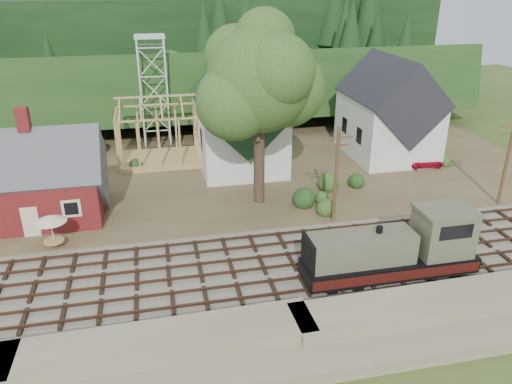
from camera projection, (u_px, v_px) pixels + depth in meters
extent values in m
plane|color=#384C1E|center=(262.00, 268.00, 34.08)|extent=(140.00, 140.00, 0.00)
cube|color=#7F7259|center=(298.00, 352.00, 26.48)|extent=(64.00, 5.00, 1.60)
cube|color=#726B5B|center=(262.00, 267.00, 34.05)|extent=(64.00, 11.00, 0.16)
cube|color=brown|center=(222.00, 172.00, 50.13)|extent=(64.00, 26.00, 0.30)
cube|color=#1E3F19|center=(197.00, 113.00, 71.66)|extent=(70.00, 28.96, 12.74)
cube|color=black|center=(187.00, 90.00, 85.97)|extent=(80.00, 20.00, 12.00)
cube|color=maroon|center=(38.00, 195.00, 39.93)|extent=(10.00, 7.00, 3.80)
cube|color=#4C4C51|center=(33.00, 173.00, 39.17)|extent=(10.80, 7.41, 7.41)
cube|color=maroon|center=(23.00, 119.00, 37.44)|extent=(0.90, 0.90, 1.80)
cube|color=beige|center=(31.00, 222.00, 37.06)|extent=(1.20, 0.06, 2.40)
cube|color=silver|center=(238.00, 133.00, 50.96)|extent=(8.00, 12.00, 6.40)
cube|color=#16311B|center=(237.00, 102.00, 49.67)|extent=(8.40, 12.96, 8.40)
cube|color=silver|center=(249.00, 95.00, 43.50)|extent=(2.40, 2.40, 4.00)
cone|color=#16311B|center=(249.00, 56.00, 42.17)|extent=(5.37, 5.37, 2.60)
cube|color=silver|center=(387.00, 126.00, 53.17)|extent=(8.00, 10.00, 6.40)
cube|color=black|center=(390.00, 96.00, 51.88)|extent=(8.40, 10.80, 8.40)
cube|color=tan|center=(160.00, 159.00, 52.38)|extent=(8.00, 6.00, 0.50)
cube|color=tan|center=(155.00, 96.00, 49.70)|extent=(8.00, 0.18, 0.18)
cube|color=silver|center=(141.00, 96.00, 53.91)|extent=(0.18, 0.18, 12.00)
cube|color=silver|center=(167.00, 95.00, 54.45)|extent=(0.18, 0.18, 12.00)
cube|color=silver|center=(141.00, 90.00, 56.41)|extent=(0.18, 0.18, 12.00)
cube|color=silver|center=(166.00, 89.00, 56.96)|extent=(0.18, 0.18, 12.00)
cube|color=silver|center=(149.00, 36.00, 53.02)|extent=(3.20, 3.20, 0.25)
cylinder|color=#38281E|center=(259.00, 158.00, 41.69)|extent=(0.90, 0.90, 8.00)
sphere|color=#31501E|center=(259.00, 80.00, 39.07)|extent=(8.40, 8.40, 8.40)
sphere|color=#31501E|center=(287.00, 88.00, 40.86)|extent=(6.40, 6.40, 6.40)
sphere|color=#31501E|center=(234.00, 102.00, 38.53)|extent=(6.00, 6.00, 6.00)
cylinder|color=#4C331E|center=(336.00, 177.00, 38.49)|extent=(0.28, 0.28, 8.00)
cube|color=#4C331E|center=(339.00, 138.00, 37.20)|extent=(2.20, 0.12, 0.12)
cube|color=#4C331E|center=(338.00, 145.00, 37.44)|extent=(1.80, 0.12, 0.12)
cylinder|color=#4C331E|center=(507.00, 163.00, 41.40)|extent=(0.28, 0.28, 8.00)
cube|color=black|center=(388.00, 274.00, 32.78)|extent=(11.32, 2.36, 0.33)
cube|color=black|center=(389.00, 265.00, 32.50)|extent=(11.32, 2.74, 1.04)
cube|color=#57573F|center=(361.00, 248.00, 31.48)|extent=(6.79, 2.17, 1.98)
cube|color=#57573F|center=(443.00, 232.00, 32.38)|extent=(3.40, 2.64, 3.02)
cube|color=#57573F|center=(447.00, 210.00, 31.75)|extent=(3.59, 2.83, 0.19)
cube|color=black|center=(457.00, 232.00, 30.91)|extent=(2.26, 0.06, 0.94)
cube|color=#3C100D|center=(399.00, 276.00, 31.25)|extent=(11.32, 0.04, 0.66)
cube|color=#3C100D|center=(380.00, 254.00, 33.74)|extent=(11.32, 0.04, 0.66)
cylinder|color=black|center=(379.00, 231.00, 31.27)|extent=(0.42, 0.42, 0.66)
imported|color=#5D8FC9|center=(66.00, 214.00, 39.56)|extent=(1.90, 4.04, 1.34)
imported|color=#B10E22|center=(425.00, 162.00, 50.85)|extent=(3.92, 1.94, 1.07)
cylinder|color=silver|center=(52.00, 233.00, 35.67)|extent=(0.10, 0.10, 2.28)
cylinder|color=tan|center=(54.00, 241.00, 35.94)|extent=(1.45, 1.45, 0.08)
cone|color=beige|center=(50.00, 218.00, 35.21)|extent=(2.28, 2.28, 0.52)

